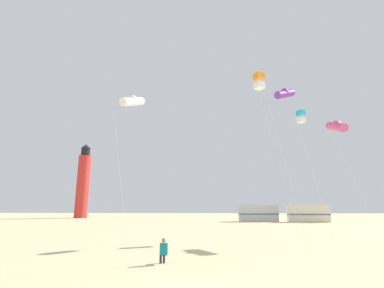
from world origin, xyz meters
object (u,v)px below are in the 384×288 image
at_px(kite_tube_white, 133,101).
at_px(kite_flyer_standing, 163,250).
at_px(kite_box_cyan, 301,117).
at_px(lighthouse_distant, 83,183).
at_px(kite_tube_rainbow, 337,126).
at_px(kite_box_orange, 259,81).
at_px(kite_tube_violet, 285,94).
at_px(rv_van_silver, 258,213).
at_px(rv_van_cream, 308,213).

bearing_deg(kite_tube_white, kite_flyer_standing, -62.66).
xyz_separation_m(kite_box_cyan, lighthouse_distant, (-37.40, 37.58, -2.95)).
bearing_deg(kite_tube_rainbow, kite_tube_white, -174.64).
distance_m(kite_box_orange, lighthouse_distant, 55.19).
bearing_deg(kite_box_cyan, kite_tube_violet, -147.28).
distance_m(kite_tube_white, rv_van_silver, 33.97).
height_order(kite_flyer_standing, kite_tube_white, kite_tube_white).
bearing_deg(rv_van_silver, kite_tube_rainbow, -90.44).
xyz_separation_m(kite_flyer_standing, rv_van_silver, (10.58, 36.88, 0.78)).
bearing_deg(lighthouse_distant, kite_tube_white, -61.74).
xyz_separation_m(kite_tube_rainbow, lighthouse_distant, (-39.28, 40.35, -1.22)).
distance_m(kite_tube_violet, lighthouse_distant, 52.87).
distance_m(lighthouse_distant, rv_van_cream, 47.67).
relative_size(kite_tube_white, rv_van_silver, 1.77).
height_order(kite_flyer_standing, rv_van_cream, rv_van_cream).
bearing_deg(rv_van_silver, kite_box_cyan, -94.27).
distance_m(kite_tube_rainbow, kite_tube_violet, 5.36).
height_order(lighthouse_distant, rv_van_silver, lighthouse_distant).
height_order(rv_van_silver, rv_van_cream, same).
bearing_deg(kite_tube_violet, kite_box_orange, -119.78).
xyz_separation_m(kite_flyer_standing, kite_tube_violet, (9.23, 11.04, 12.11)).
bearing_deg(kite_box_orange, rv_van_cream, 67.37).
xyz_separation_m(kite_box_orange, rv_van_cream, (12.78, 30.66, -9.87)).
bearing_deg(kite_box_orange, kite_box_cyan, 54.25).
xyz_separation_m(kite_tube_violet, lighthouse_distant, (-35.76, 38.63, -4.89)).
height_order(kite_flyer_standing, lighthouse_distant, lighthouse_distant).
distance_m(kite_flyer_standing, kite_tube_violet, 18.81).
xyz_separation_m(kite_box_orange, lighthouse_distant, (-32.35, 44.59, -3.43)).
bearing_deg(rv_van_cream, kite_flyer_standing, -115.99).
xyz_separation_m(kite_flyer_standing, kite_tube_rainbow, (12.74, 9.32, 8.44)).
xyz_separation_m(kite_tube_white, kite_tube_rainbow, (16.74, 1.57, -1.97)).
bearing_deg(kite_box_orange, kite_flyer_standing, -138.86).
relative_size(kite_box_orange, lighthouse_distant, 0.71).
distance_m(kite_flyer_standing, kite_tube_rainbow, 17.90).
relative_size(kite_box_orange, kite_tube_violet, 0.88).
relative_size(kite_tube_rainbow, lighthouse_distant, 0.58).
relative_size(kite_flyer_standing, kite_tube_violet, 0.09).
bearing_deg(kite_tube_white, kite_box_orange, -15.20).
bearing_deg(lighthouse_distant, kite_box_orange, -54.04).
distance_m(kite_flyer_standing, kite_box_orange, 13.15).
distance_m(kite_tube_rainbow, rv_van_cream, 28.12).
distance_m(kite_tube_white, lighthouse_distant, 47.70).
bearing_deg(lighthouse_distant, rv_van_silver, -19.01).
relative_size(kite_flyer_standing, kite_box_cyan, 0.10).
relative_size(lighthouse_distant, rv_van_silver, 2.54).
bearing_deg(kite_tube_violet, kite_tube_white, -166.02).
distance_m(kite_box_cyan, lighthouse_distant, 53.10).
relative_size(kite_tube_white, lighthouse_distant, 0.70).
bearing_deg(kite_tube_rainbow, lighthouse_distant, 134.23).
distance_m(kite_box_cyan, kite_box_orange, 8.65).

